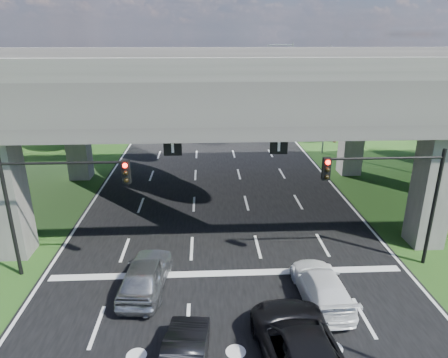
{
  "coord_description": "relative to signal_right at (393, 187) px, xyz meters",
  "views": [
    {
      "loc": [
        -1.01,
        -13.1,
        10.94
      ],
      "look_at": [
        0.1,
        8.89,
        2.94
      ],
      "focal_mm": 32.0,
      "sensor_mm": 36.0,
      "label": 1
    }
  ],
  "objects": [
    {
      "name": "ground",
      "position": [
        -7.82,
        -3.94,
        -4.19
      ],
      "size": [
        160.0,
        160.0,
        0.0
      ],
      "primitive_type": "plane",
      "color": "#233F14",
      "rests_on": "ground"
    },
    {
      "name": "road",
      "position": [
        -7.82,
        6.06,
        -4.17
      ],
      "size": [
        18.0,
        120.0,
        0.03
      ],
      "primitive_type": "cube",
      "color": "black",
      "rests_on": "ground"
    },
    {
      "name": "overpass",
      "position": [
        -7.82,
        8.06,
        3.73
      ],
      "size": [
        80.0,
        15.0,
        10.0
      ],
      "color": "#3B3936",
      "rests_on": "ground"
    },
    {
      "name": "signal_right",
      "position": [
        0.0,
        0.0,
        0.0
      ],
      "size": [
        5.76,
        0.54,
        6.0
      ],
      "color": "black",
      "rests_on": "ground"
    },
    {
      "name": "signal_left",
      "position": [
        -15.65,
        0.0,
        0.0
      ],
      "size": [
        5.76,
        0.54,
        6.0
      ],
      "color": "black",
      "rests_on": "ground"
    },
    {
      "name": "streetlight_far",
      "position": [
        2.27,
        20.06,
        1.66
      ],
      "size": [
        3.38,
        0.25,
        10.0
      ],
      "color": "gray",
      "rests_on": "ground"
    },
    {
      "name": "streetlight_beyond",
      "position": [
        2.27,
        36.06,
        1.66
      ],
      "size": [
        3.38,
        0.25,
        10.0
      ],
      "color": "gray",
      "rests_on": "ground"
    },
    {
      "name": "tree_left_near",
      "position": [
        -21.78,
        22.06,
        0.63
      ],
      "size": [
        4.5,
        4.5,
        7.8
      ],
      "color": "black",
      "rests_on": "ground"
    },
    {
      "name": "tree_left_mid",
      "position": [
        -24.78,
        30.06,
        -0.01
      ],
      "size": [
        3.91,
        3.9,
        6.76
      ],
      "color": "black",
      "rests_on": "ground"
    },
    {
      "name": "tree_left_far",
      "position": [
        -20.78,
        38.06,
        0.95
      ],
      "size": [
        4.8,
        4.8,
        8.32
      ],
      "color": "black",
      "rests_on": "ground"
    },
    {
      "name": "tree_right_near",
      "position": [
        5.22,
        24.06,
        0.31
      ],
      "size": [
        4.2,
        4.2,
        7.28
      ],
      "color": "black",
      "rests_on": "ground"
    },
    {
      "name": "tree_right_mid",
      "position": [
        8.22,
        32.06,
        -0.01
      ],
      "size": [
        3.91,
        3.9,
        6.76
      ],
      "color": "black",
      "rests_on": "ground"
    },
    {
      "name": "tree_right_far",
      "position": [
        4.22,
        40.06,
        0.63
      ],
      "size": [
        4.5,
        4.5,
        7.8
      ],
      "color": "black",
      "rests_on": "ground"
    },
    {
      "name": "car_silver",
      "position": [
        -11.57,
        -1.52,
        -3.37
      ],
      "size": [
        2.29,
        4.77,
        1.57
      ],
      "primitive_type": "imported",
      "rotation": [
        0.0,
        0.0,
        3.05
      ],
      "color": "#979A9E",
      "rests_on": "road"
    },
    {
      "name": "car_dark",
      "position": [
        -9.62,
        -6.4,
        -3.47
      ],
      "size": [
        1.78,
        4.25,
        1.37
      ],
      "primitive_type": "imported",
      "rotation": [
        0.0,
        0.0,
        3.06
      ],
      "color": "black",
      "rests_on": "road"
    },
    {
      "name": "car_white",
      "position": [
        -3.88,
        -2.65,
        -3.48
      ],
      "size": [
        2.07,
        4.73,
        1.35
      ],
      "primitive_type": "imported",
      "rotation": [
        0.0,
        0.0,
        3.18
      ],
      "color": "white",
      "rests_on": "road"
    },
    {
      "name": "car_trailing",
      "position": [
        -5.67,
        -6.35,
        -3.34
      ],
      "size": [
        3.19,
        6.07,
        1.63
      ],
      "primitive_type": "imported",
      "rotation": [
        0.0,
        0.0,
        3.23
      ],
      "color": "black",
      "rests_on": "road"
    }
  ]
}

